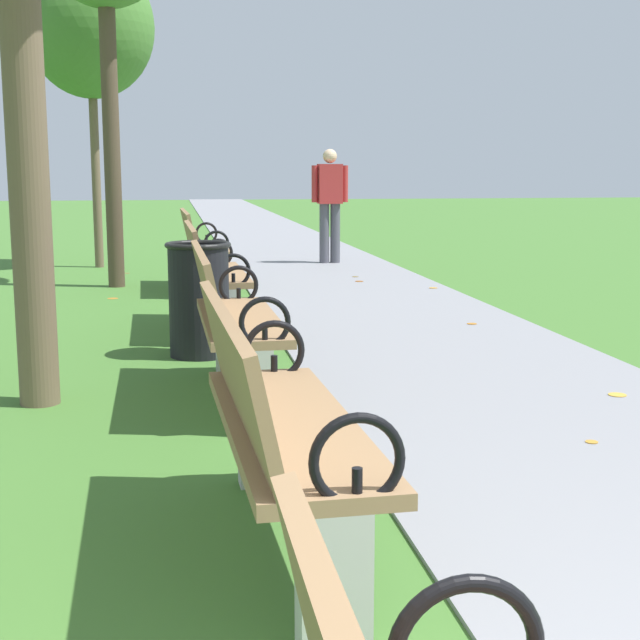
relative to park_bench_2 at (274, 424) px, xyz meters
name	(u,v)px	position (x,y,z in m)	size (l,w,h in m)	color
paved_walkway	(268,235)	(1.65, 15.54, -0.48)	(2.29, 44.00, 0.02)	gray
park_bench_2	(274,424)	(0.00, 0.00, 0.00)	(0.53, 1.62, 0.90)	#93704C
park_bench_3	(231,319)	(0.00, 2.26, 0.00)	(0.49, 1.61, 0.90)	#93704C
park_bench_4	(212,274)	(0.00, 4.66, 0.00)	(0.50, 1.61, 0.90)	#93704C
park_bench_5	(201,247)	(0.00, 7.29, 0.00)	(0.52, 1.61, 0.90)	#93704C
tree_5	(90,28)	(-1.33, 9.94, 2.75)	(1.72, 1.72, 4.19)	brown
pedestrian_walking	(330,200)	(1.93, 9.82, 0.44)	(0.53, 0.23, 1.62)	#4C4C56
trash_bin	(199,299)	(-0.15, 3.57, -0.06)	(0.48, 0.48, 0.84)	black
scattered_leaves	(283,360)	(0.43, 3.28, -0.47)	(4.40, 13.36, 0.02)	#BC842D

